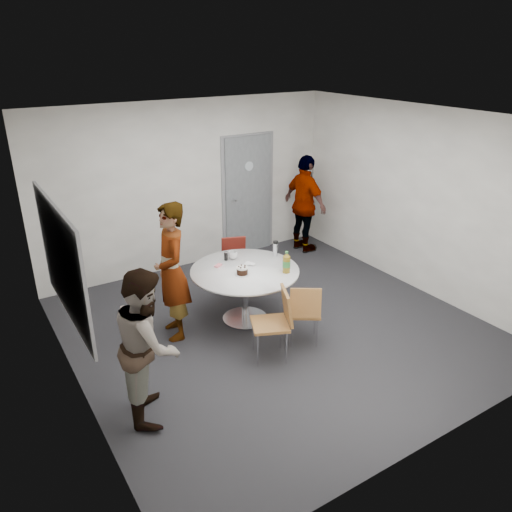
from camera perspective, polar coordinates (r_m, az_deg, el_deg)
floor at (r=6.68m, az=2.16°, el=-8.14°), size 5.00×5.00×0.00m
ceiling at (r=5.76m, az=2.58°, el=15.47°), size 5.00×5.00×0.00m
wall_back at (r=8.17m, az=-7.68°, el=7.94°), size 5.00×0.00×5.00m
wall_left at (r=5.20m, az=-21.04°, el=-2.53°), size 0.00×5.00×5.00m
wall_right at (r=7.72m, az=17.96°, el=6.10°), size 0.00×5.00×5.00m
wall_front at (r=4.46m, az=20.95°, el=-6.94°), size 5.00×0.00×5.00m
door at (r=8.74m, az=-0.93°, el=6.94°), size 1.02×0.17×2.12m
whiteboard at (r=5.35m, az=-21.25°, el=-0.67°), size 0.04×1.90×1.25m
table at (r=6.57m, az=-1.10°, el=-2.34°), size 1.43×1.43×1.03m
chair_near_left at (r=5.85m, az=2.45°, el=-7.00°), size 0.58×0.55×0.88m
chair_near_right at (r=6.12m, az=5.58°, el=-6.05°), size 0.55×0.56×0.81m
chair_far at (r=7.50m, az=-2.43°, el=-0.31°), size 0.49×0.52×0.80m
person_main at (r=6.21m, az=-9.60°, el=-1.80°), size 0.53×0.71×1.76m
person_left at (r=5.01m, az=-12.23°, el=-9.79°), size 0.84×0.93×1.58m
person_right at (r=8.83m, az=5.63°, el=5.90°), size 0.48×1.03×1.73m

